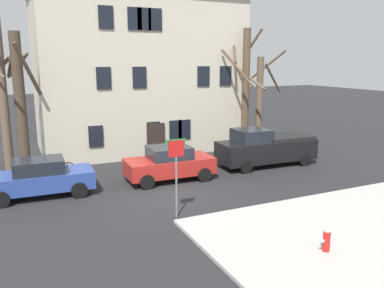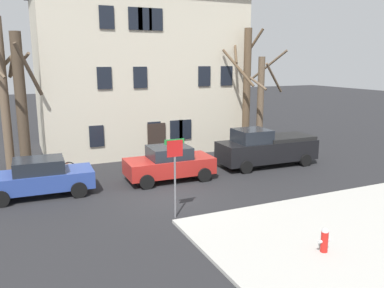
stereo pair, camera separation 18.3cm
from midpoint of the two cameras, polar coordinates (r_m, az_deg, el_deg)
ground_plane at (r=17.22m, az=-3.17°, el=-7.49°), size 120.00×120.00×0.00m
sidewalk_slab at (r=14.77m, az=24.52°, el=-11.75°), size 11.23×7.35×0.12m
building_main at (r=26.60m, az=-7.55°, el=11.76°), size 13.09×7.64×11.21m
tree_bare_near at (r=21.79m, az=-25.40°, el=6.67°), size 2.95×2.94×7.83m
tree_bare_mid at (r=21.61m, az=-23.41°, el=5.88°), size 2.72×2.71×7.17m
tree_bare_far at (r=25.11m, az=8.05°, el=8.06°), size 2.65×2.64×7.70m
tree_bare_end at (r=26.23m, az=10.13°, el=6.45°), size 3.51×3.48×6.44m
car_blue_sedan at (r=18.17m, az=-20.91°, el=-4.52°), size 4.51×2.14×1.64m
car_red_sedan at (r=19.23m, az=-3.03°, el=-2.79°), size 4.27×2.17×1.67m
pickup_truck_black at (r=22.19m, az=10.92°, el=-0.52°), size 5.59×2.29×2.11m
fire_hydrant at (r=12.73m, az=19.03°, el=-12.92°), size 0.42×0.22×0.76m
street_sign_pole at (r=14.27m, az=-2.13°, el=-2.87°), size 0.76×0.07×2.98m
bicycle_leaning at (r=21.10m, az=-18.48°, el=-3.39°), size 1.67×0.61×1.03m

